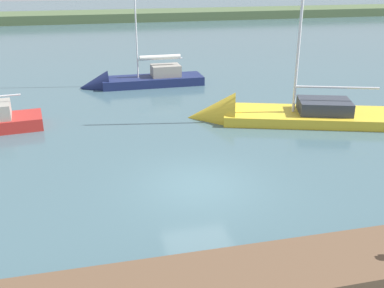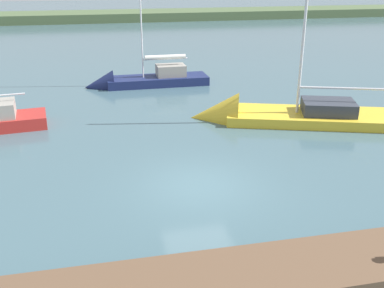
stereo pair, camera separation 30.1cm
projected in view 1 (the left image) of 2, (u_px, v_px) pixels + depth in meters
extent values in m
plane|color=#42606B|center=(200.00, 186.00, 15.42)|extent=(200.00, 200.00, 0.00)
cube|color=#4C603D|center=(107.00, 20.00, 64.43)|extent=(180.00, 8.00, 2.40)
cube|color=brown|center=(260.00, 280.00, 10.26)|extent=(22.60, 1.97, 0.64)
cube|color=gold|center=(310.00, 121.00, 21.93)|extent=(8.86, 5.18, 0.95)
cone|color=gold|center=(211.00, 118.00, 22.32)|extent=(3.10, 3.26, 2.65)
cube|color=#333842|center=(324.00, 106.00, 21.59)|extent=(2.89, 2.48, 0.61)
cylinder|color=silver|center=(301.00, 21.00, 20.25)|extent=(0.13, 0.13, 8.57)
cylinder|color=silver|center=(337.00, 87.00, 21.20)|extent=(3.75, 1.34, 0.11)
cube|color=navy|center=(153.00, 84.00, 28.70)|extent=(6.43, 2.04, 0.92)
cone|color=navy|center=(94.00, 87.00, 27.87)|extent=(1.79, 1.99, 1.97)
cube|color=gray|center=(166.00, 70.00, 28.60)|extent=(1.83, 1.33, 0.72)
cylinder|color=silver|center=(135.00, 14.00, 26.90)|extent=(0.09, 0.09, 7.75)
cylinder|color=silver|center=(160.00, 59.00, 28.24)|extent=(2.89, 0.10, 0.07)
cylinder|color=silver|center=(160.00, 57.00, 28.20)|extent=(2.60, 0.32, 0.29)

